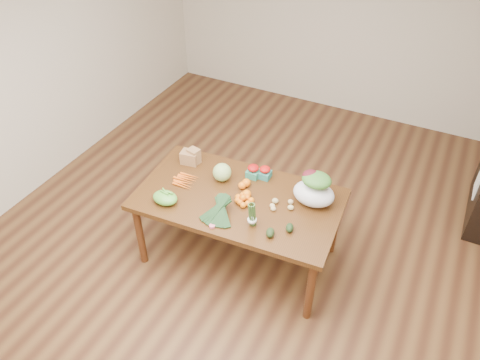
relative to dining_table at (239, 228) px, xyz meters
The scene contains 23 objects.
floor 0.42m from the dining_table, 102.17° to the left, with size 6.00×6.00×0.00m, color brown.
room_walls 0.99m from the dining_table, 102.17° to the left, with size 5.02×6.02×2.70m.
dining_table is the anchor object (origin of this frame).
paper_bag 0.83m from the dining_table, 159.17° to the left, with size 0.22×0.18×0.15m, color #A16B48, non-canonical shape.
cabbage 0.54m from the dining_table, 147.86° to the left, with size 0.17×0.17×0.17m, color #8EB065.
strawberry_basket_a 0.53m from the dining_table, 92.11° to the left, with size 0.11×0.11×0.10m, color #AD100B, non-canonical shape.
strawberry_basket_b 0.56m from the dining_table, 75.86° to the left, with size 0.11×0.11×0.10m, color red, non-canonical shape.
orange_a 0.43m from the dining_table, 101.62° to the left, with size 0.07×0.07×0.07m, color orange.
orange_b 0.45m from the dining_table, 92.38° to the left, with size 0.08×0.08×0.08m, color orange.
orange_c 0.42m from the dining_table, 24.73° to the left, with size 0.08×0.08×0.08m, color orange.
mandarin_cluster 0.43m from the dining_table, 34.41° to the right, with size 0.18×0.18×0.09m, color orange, non-canonical shape.
carrots 0.67m from the dining_table, behind, with size 0.22×0.22×0.03m, color orange, non-canonical shape.
snap_pea_bag 0.77m from the dining_table, 147.63° to the right, with size 0.23×0.17×0.10m, color #54B63D.
kale_bunch 0.56m from the dining_table, 96.00° to the right, with size 0.32×0.40×0.16m, color black, non-canonical shape.
asparagus_bundle 0.62m from the dining_table, 45.99° to the right, with size 0.08×0.08×0.25m, color #496F32, non-canonical shape.
potato_a 0.51m from the dining_table, ahead, with size 0.05×0.04×0.04m, color #D0C178.
potato_b 0.52m from the dining_table, ahead, with size 0.05×0.04×0.04m, color #D1BA78.
potato_c 0.61m from the dining_table, 15.94° to the left, with size 0.05×0.05×0.04m, color tan.
potato_d 0.52m from the dining_table, 13.23° to the left, with size 0.06×0.05×0.05m, color tan.
potato_e 0.62m from the dining_table, ahead, with size 0.05×0.05×0.05m, color #C8BA73.
avocado_a 0.67m from the dining_table, 34.89° to the right, with size 0.07×0.10×0.07m, color black.
avocado_b 0.71m from the dining_table, 18.15° to the right, with size 0.06×0.09×0.06m, color black.
salad_bag 0.83m from the dining_table, 20.57° to the left, with size 0.36×0.27×0.28m, color silver, non-canonical shape.
Camera 1 is at (1.44, -2.96, 3.46)m, focal length 35.00 mm.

